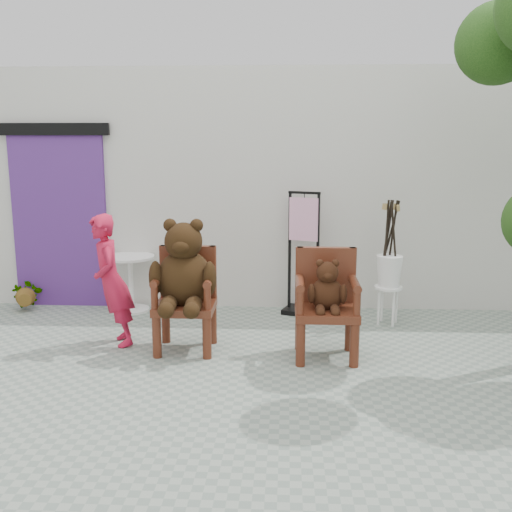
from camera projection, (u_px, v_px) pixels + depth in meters
The scene contains 10 objects.
ground_plane at pixel (298, 391), 5.16m from camera, with size 60.00×60.00×0.00m, color gray.
back_wall at pixel (295, 187), 7.90m from camera, with size 9.00×1.00×3.00m, color silver.
doorway at pixel (60, 216), 7.61m from camera, with size 1.40×0.11×2.33m.
chair_big at pixel (184, 278), 6.02m from camera, with size 0.67×0.72×1.36m.
chair_small at pixel (326, 296), 5.88m from camera, with size 0.61×0.56×1.07m.
person at pixel (112, 281), 6.19m from camera, with size 0.51×0.33×1.39m, color #BB1737.
cafe_table at pixel (131, 277), 7.48m from camera, with size 0.60×0.60×0.70m.
display_stand at pixel (303, 267), 7.34m from camera, with size 0.54×0.48×1.51m.
stool_bucket at pixel (389, 270), 6.91m from camera, with size 0.32×0.32×1.45m.
potted_plant at pixel (27, 293), 7.59m from camera, with size 0.37×0.32×0.41m, color black.
Camera 1 is at (-0.11, -4.85, 2.15)m, focal length 42.00 mm.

